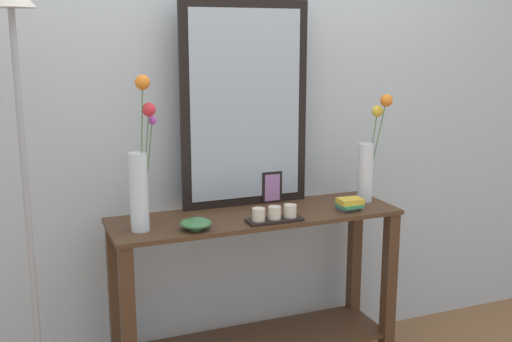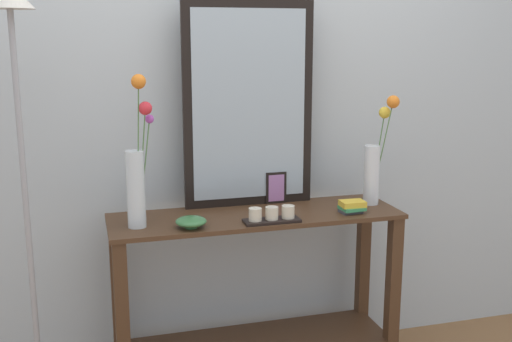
% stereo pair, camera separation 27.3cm
% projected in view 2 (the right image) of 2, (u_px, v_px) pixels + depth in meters
% --- Properties ---
extents(wall_back, '(6.40, 0.08, 2.70)m').
position_uv_depth(wall_back, '(238.00, 91.00, 2.96)').
color(wall_back, '#B2BCC1').
rests_on(wall_back, ground).
extents(console_table, '(1.31, 0.40, 0.82)m').
position_uv_depth(console_table, '(256.00, 283.00, 2.84)').
color(console_table, '#472D1C').
rests_on(console_table, ground).
extents(mirror_leaning, '(0.61, 0.03, 0.95)m').
position_uv_depth(mirror_leaning, '(249.00, 105.00, 2.84)').
color(mirror_leaning, black).
rests_on(mirror_leaning, console_table).
extents(tall_vase_left, '(0.13, 0.09, 0.64)m').
position_uv_depth(tall_vase_left, '(137.00, 173.00, 2.54)').
color(tall_vase_left, silver).
rests_on(tall_vase_left, console_table).
extents(vase_right, '(0.13, 0.12, 0.52)m').
position_uv_depth(vase_right, '(375.00, 162.00, 2.90)').
color(vase_right, silver).
rests_on(vase_right, console_table).
extents(candle_tray, '(0.24, 0.09, 0.07)m').
position_uv_depth(candle_tray, '(272.00, 216.00, 2.65)').
color(candle_tray, black).
rests_on(candle_tray, console_table).
extents(picture_frame_small, '(0.10, 0.01, 0.15)m').
position_uv_depth(picture_frame_small, '(276.00, 188.00, 2.94)').
color(picture_frame_small, black).
rests_on(picture_frame_small, console_table).
extents(decorative_bowl, '(0.13, 0.13, 0.05)m').
position_uv_depth(decorative_bowl, '(191.00, 222.00, 2.57)').
color(decorative_bowl, '#38703D').
rests_on(decorative_bowl, console_table).
extents(book_stack, '(0.11, 0.10, 0.06)m').
position_uv_depth(book_stack, '(352.00, 207.00, 2.79)').
color(book_stack, '#424247').
rests_on(book_stack, console_table).
extents(floor_lamp, '(0.24, 0.24, 1.81)m').
position_uv_depth(floor_lamp, '(21.00, 140.00, 2.36)').
color(floor_lamp, '#9E9EA3').
rests_on(floor_lamp, ground).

